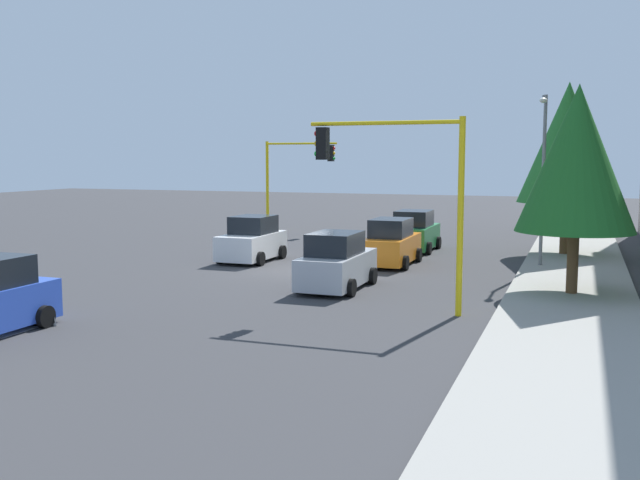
# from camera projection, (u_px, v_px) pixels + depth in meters

# --- Properties ---
(ground_plane) EXTENTS (120.00, 120.00, 0.00)m
(ground_plane) POSITION_uv_depth(u_px,v_px,m) (295.00, 271.00, 28.67)
(ground_plane) COLOR #353538
(sidewalk_kerb) EXTENTS (80.00, 4.00, 0.15)m
(sidewalk_kerb) POSITION_uv_depth(u_px,v_px,m) (574.00, 265.00, 29.74)
(sidewalk_kerb) COLOR gray
(sidewalk_kerb) RESTS_ON ground
(lane_arrow_near) EXTENTS (2.40, 1.10, 1.10)m
(lane_arrow_near) POSITION_uv_depth(u_px,v_px,m) (27.00, 329.00, 18.95)
(lane_arrow_near) COLOR silver
(lane_arrow_near) RESTS_ON ground
(traffic_signal_far_right) EXTENTS (0.36, 4.59, 5.50)m
(traffic_signal_far_right) POSITION_uv_depth(u_px,v_px,m) (295.00, 168.00, 43.22)
(traffic_signal_far_right) COLOR yellow
(traffic_signal_far_right) RESTS_ON ground
(traffic_signal_near_left) EXTENTS (0.36, 4.59, 5.66)m
(traffic_signal_near_left) POSITION_uv_depth(u_px,v_px,m) (399.00, 175.00, 20.67)
(traffic_signal_near_left) COLOR yellow
(traffic_signal_near_left) RESTS_ON ground
(street_lamp_curbside) EXTENTS (2.15, 0.28, 7.00)m
(street_lamp_curbside) POSITION_uv_depth(u_px,v_px,m) (543.00, 162.00, 28.39)
(street_lamp_curbside) COLOR slate
(street_lamp_curbside) RESTS_ON ground
(tree_roadside_near) EXTENTS (3.75, 3.75, 6.83)m
(tree_roadside_near) POSITION_uv_depth(u_px,v_px,m) (577.00, 159.00, 22.70)
(tree_roadside_near) COLOR brown
(tree_roadside_near) RESTS_ON ground
(tree_roadside_mid) EXTENTS (4.31, 4.31, 7.88)m
(tree_roadside_mid) POSITION_uv_depth(u_px,v_px,m) (568.00, 143.00, 32.12)
(tree_roadside_mid) COLOR brown
(tree_roadside_mid) RESTS_ON ground
(car_orange) EXTENTS (4.01, 1.97, 1.98)m
(car_orange) POSITION_uv_depth(u_px,v_px,m) (392.00, 244.00, 30.10)
(car_orange) COLOR orange
(car_orange) RESTS_ON ground
(car_silver) EXTENTS (4.07, 2.04, 1.98)m
(car_silver) POSITION_uv_depth(u_px,v_px,m) (337.00, 263.00, 24.63)
(car_silver) COLOR #B2B5BA
(car_silver) RESTS_ON ground
(car_white) EXTENTS (3.74, 2.11, 1.98)m
(car_white) POSITION_uv_depth(u_px,v_px,m) (252.00, 241.00, 31.29)
(car_white) COLOR white
(car_white) RESTS_ON ground
(car_green) EXTENTS (3.87, 2.10, 1.98)m
(car_green) POSITION_uv_depth(u_px,v_px,m) (414.00, 232.00, 34.69)
(car_green) COLOR #1E7238
(car_green) RESTS_ON ground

